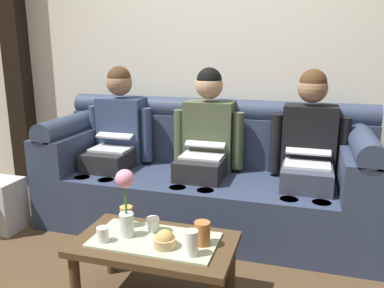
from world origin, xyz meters
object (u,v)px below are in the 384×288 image
(person_left, at_px, (116,136))
(cup_near_left, at_px, (126,216))
(cup_near_right, at_px, (202,233))
(cup_far_left, at_px, (153,224))
(cup_far_right, at_px, (191,243))
(snack_bowl, at_px, (165,240))
(person_right, at_px, (308,150))
(coffee_table, at_px, (155,249))
(backpack_left, at_px, (0,205))
(person_middle, at_px, (206,142))
(couch, at_px, (205,178))
(flower_vase, at_px, (126,199))
(cup_far_center, at_px, (103,234))

(person_left, height_order, cup_near_left, person_left)
(cup_near_right, xyz_separation_m, cup_far_left, (-0.30, 0.07, -0.02))
(person_left, distance_m, cup_far_right, 1.55)
(cup_far_left, distance_m, cup_far_right, 0.34)
(snack_bowl, height_order, cup_near_left, cup_near_left)
(person_right, bearing_deg, coffee_table, -125.49)
(person_right, bearing_deg, cup_near_left, -135.09)
(snack_bowl, distance_m, backpack_left, 1.65)
(cup_far_left, relative_size, backpack_left, 0.19)
(cup_near_left, distance_m, cup_near_right, 0.47)
(cup_near_right, bearing_deg, cup_far_left, 166.24)
(person_left, relative_size, person_middle, 1.00)
(couch, height_order, cup_far_left, couch)
(coffee_table, relative_size, backpack_left, 2.14)
(person_middle, xyz_separation_m, cup_far_left, (-0.05, -0.97, -0.24))
(coffee_table, height_order, flower_vase, flower_vase)
(cup_near_left, bearing_deg, person_right, 44.91)
(cup_far_left, bearing_deg, person_right, 50.40)
(coffee_table, relative_size, cup_far_center, 10.77)
(person_left, distance_m, snack_bowl, 1.42)
(flower_vase, xyz_separation_m, cup_far_center, (-0.09, -0.09, -0.17))
(cup_far_right, height_order, backpack_left, cup_far_right)
(person_right, distance_m, cup_far_left, 1.28)
(person_middle, height_order, cup_far_left, person_middle)
(couch, distance_m, cup_far_right, 1.20)
(coffee_table, distance_m, cup_near_right, 0.29)
(snack_bowl, height_order, cup_far_right, cup_far_right)
(cup_far_left, distance_m, backpack_left, 1.49)
(person_middle, height_order, backpack_left, person_middle)
(flower_vase, xyz_separation_m, backpack_left, (-1.31, 0.49, -0.39))
(flower_vase, bearing_deg, couch, 81.74)
(person_left, distance_m, cup_near_right, 1.47)
(cup_near_right, distance_m, cup_far_left, 0.31)
(couch, xyz_separation_m, person_left, (-0.76, -0.00, 0.29))
(cup_far_right, bearing_deg, cup_far_left, 145.34)
(snack_bowl, bearing_deg, person_left, 126.70)
(cup_near_left, bearing_deg, cup_far_center, -101.19)
(couch, distance_m, backpack_left, 1.58)
(cup_far_center, bearing_deg, cup_far_left, 43.55)
(snack_bowl, bearing_deg, coffee_table, 142.11)
(couch, xyz_separation_m, backpack_left, (-1.46, -0.58, -0.17))
(person_right, distance_m, coffee_table, 1.35)
(coffee_table, height_order, snack_bowl, snack_bowl)
(person_middle, bearing_deg, cup_near_right, -76.20)
(person_right, bearing_deg, snack_bowl, -121.00)
(couch, height_order, cup_near_right, couch)
(cup_far_left, bearing_deg, backpack_left, 164.45)
(person_left, xyz_separation_m, backpack_left, (-0.71, -0.58, -0.46))
(snack_bowl, distance_m, cup_near_left, 0.33)
(couch, bearing_deg, cup_far_center, -102.04)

